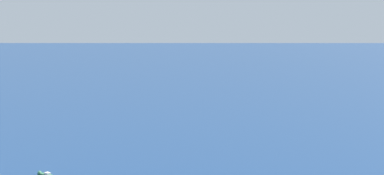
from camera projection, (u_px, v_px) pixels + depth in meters
The scene contains 1 object.
motorboat_outer_ring_d at pixel (45, 175), 151.30m from camera, with size 2.53×5.69×1.60m.
Camera 1 is at (98.42, 52.92, 41.59)m, focal length 53.17 mm.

